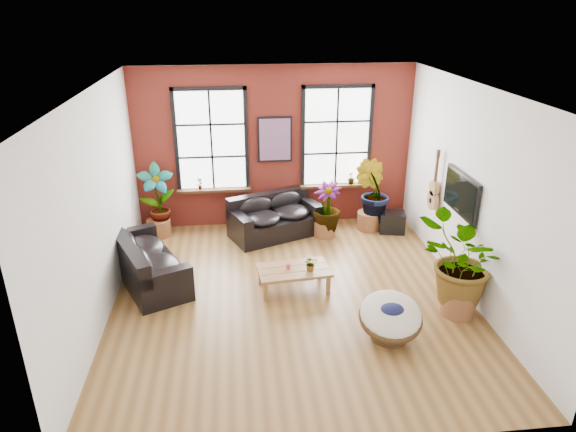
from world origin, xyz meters
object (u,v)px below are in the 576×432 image
at_px(sofa_left, 145,262).
at_px(coffee_table, 294,271).
at_px(papasan_chair, 391,317).
at_px(sofa_back, 274,217).

xyz_separation_m(sofa_left, coffee_table, (2.61, -0.57, -0.04)).
height_order(coffee_table, papasan_chair, papasan_chair).
distance_m(coffee_table, papasan_chair, 2.01).
bearing_deg(sofa_left, coffee_table, -127.02).
xyz_separation_m(sofa_back, coffee_table, (0.14, -2.33, -0.04)).
height_order(sofa_left, papasan_chair, sofa_left).
bearing_deg(papasan_chair, coffee_table, 135.00).
xyz_separation_m(sofa_back, papasan_chair, (1.40, -3.90, -0.03)).
relative_size(sofa_back, coffee_table, 1.61).
height_order(sofa_back, sofa_left, sofa_back).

